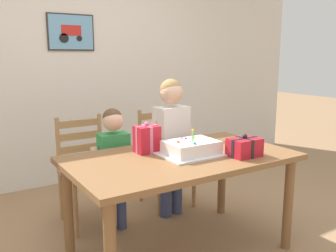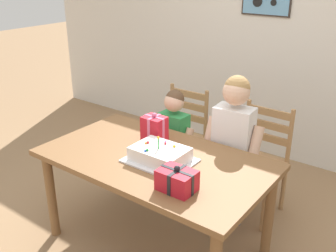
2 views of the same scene
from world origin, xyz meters
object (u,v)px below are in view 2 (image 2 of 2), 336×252
(birthday_cake, at_px, (160,155))
(chair_left, at_px, (179,138))
(gift_box_red_large, at_px, (177,180))
(child_younger, at_px, (174,136))
(gift_box_beside_cake, at_px, (154,129))
(chair_right, at_px, (258,161))
(child_older, at_px, (233,138))
(dining_table, at_px, (155,169))

(birthday_cake, relative_size, chair_left, 0.48)
(gift_box_red_large, height_order, child_younger, child_younger)
(gift_box_red_large, distance_m, chair_left, 1.38)
(gift_box_red_large, height_order, gift_box_beside_cake, gift_box_beside_cake)
(gift_box_red_large, bearing_deg, gift_box_beside_cake, 139.35)
(chair_left, xyz_separation_m, chair_right, (0.79, -0.00, 0.00))
(child_older, bearing_deg, chair_left, 157.87)
(birthday_cake, distance_m, gift_box_red_large, 0.37)
(gift_box_beside_cake, relative_size, chair_left, 0.25)
(gift_box_red_large, relative_size, child_older, 0.18)
(gift_box_red_large, xyz_separation_m, child_younger, (-0.62, 0.83, -0.18))
(dining_table, xyz_separation_m, chair_right, (0.39, 0.86, -0.18))
(chair_left, bearing_deg, child_younger, -64.29)
(chair_left, bearing_deg, gift_box_beside_cake, -70.73)
(birthday_cake, relative_size, gift_box_red_large, 1.97)
(birthday_cake, height_order, gift_box_beside_cake, gift_box_beside_cake)
(gift_box_red_large, distance_m, gift_box_beside_cake, 0.69)
(chair_left, distance_m, child_younger, 0.35)
(gift_box_red_large, height_order, chair_left, chair_left)
(gift_box_beside_cake, bearing_deg, gift_box_red_large, -40.65)
(dining_table, distance_m, gift_box_red_large, 0.47)
(birthday_cake, xyz_separation_m, child_older, (0.23, 0.61, -0.04))
(chair_right, relative_size, child_older, 0.74)
(gift_box_red_large, bearing_deg, birthday_cake, 143.30)
(birthday_cake, distance_m, gift_box_beside_cake, 0.33)
(child_older, distance_m, child_younger, 0.57)
(gift_box_beside_cake, bearing_deg, chair_left, 109.27)
(birthday_cake, bearing_deg, gift_box_beside_cake, 134.87)
(chair_right, distance_m, child_younger, 0.73)
(gift_box_beside_cake, bearing_deg, child_younger, 104.18)
(chair_right, bearing_deg, dining_table, -114.60)
(birthday_cake, distance_m, child_younger, 0.71)
(dining_table, xyz_separation_m, gift_box_beside_cake, (-0.16, 0.20, 0.19))
(gift_box_beside_cake, xyz_separation_m, child_younger, (-0.10, 0.38, -0.22))
(birthday_cake, relative_size, gift_box_beside_cake, 1.91)
(birthday_cake, relative_size, child_older, 0.36)
(chair_left, relative_size, child_younger, 0.90)
(dining_table, relative_size, birthday_cake, 3.59)
(child_older, xyz_separation_m, child_younger, (-0.55, 0.00, -0.13))
(gift_box_red_large, distance_m, chair_right, 1.16)
(dining_table, height_order, gift_box_beside_cake, gift_box_beside_cake)
(chair_left, bearing_deg, child_older, -22.13)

